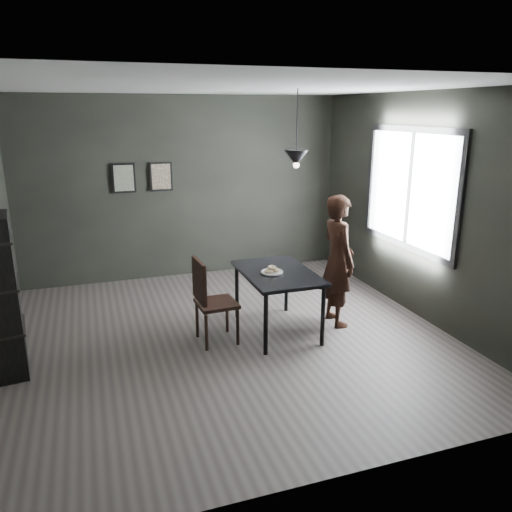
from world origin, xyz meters
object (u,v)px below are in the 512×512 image
object	(u,v)px
wood_chair	(209,296)
pendant_lamp	(296,158)
woman	(338,261)
shelf_unit	(1,297)
white_plate	(272,273)
cafe_table	(277,278)

from	to	relation	value
wood_chair	pendant_lamp	distance (m)	1.85
pendant_lamp	wood_chair	bearing A→B (deg)	-172.14
woman	pendant_lamp	xyz separation A→B (m)	(-0.53, 0.11, 1.24)
shelf_unit	white_plate	bearing A→B (deg)	-6.08
woman	white_plate	bearing A→B (deg)	92.26
woman	wood_chair	distance (m)	1.64
wood_chair	shelf_unit	size ratio (longest dim) A/B	0.61
cafe_table	shelf_unit	distance (m)	2.92
pendant_lamp	white_plate	bearing A→B (deg)	-158.18
white_plate	woman	xyz separation A→B (m)	(0.86, 0.02, 0.06)
wood_chair	cafe_table	bearing A→B (deg)	-0.18
cafe_table	white_plate	distance (m)	0.12
white_plate	woman	distance (m)	0.86
cafe_table	wood_chair	distance (m)	0.85
shelf_unit	cafe_table	bearing A→B (deg)	-5.46
shelf_unit	pendant_lamp	size ratio (longest dim) A/B	1.89
cafe_table	woman	world-z (taller)	woman
wood_chair	shelf_unit	distance (m)	2.09
wood_chair	shelf_unit	world-z (taller)	shelf_unit
shelf_unit	pendant_lamp	world-z (taller)	pendant_lamp
shelf_unit	pendant_lamp	bearing A→B (deg)	-3.76
pendant_lamp	shelf_unit	bearing A→B (deg)	-176.99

